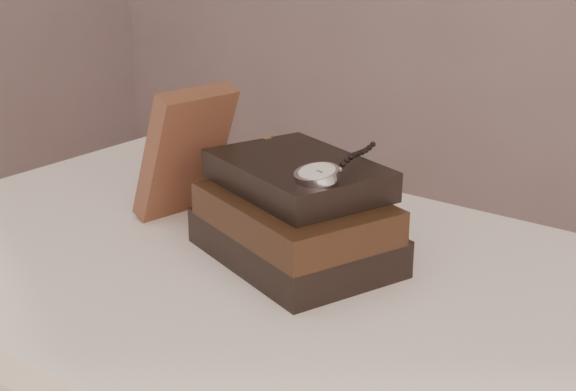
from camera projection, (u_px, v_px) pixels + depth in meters
The scene contains 5 objects.
table at pixel (267, 333), 0.97m from camera, with size 1.00×0.60×0.75m.
book_stack at pixel (296, 216), 0.93m from camera, with size 0.27×0.23×0.11m.
journal at pixel (185, 153), 1.04m from camera, with size 0.03×0.11×0.18m, color #44251A.
pocket_watch at pixel (321, 172), 0.85m from camera, with size 0.06×0.15×0.02m.
eyeglasses at pixel (311, 175), 1.03m from camera, with size 0.13×0.14×0.05m.
Camera 1 is at (0.54, -0.32, 1.14)m, focal length 51.16 mm.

